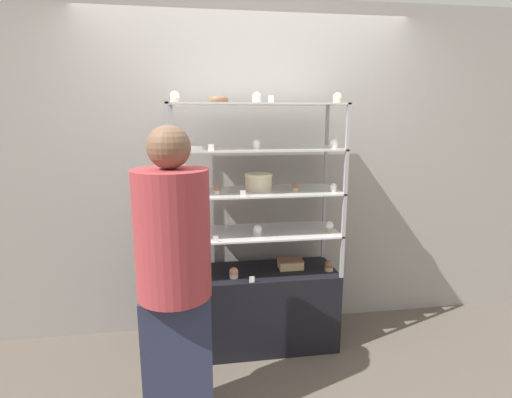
% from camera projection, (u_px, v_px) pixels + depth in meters
% --- Properties ---
extents(ground_plane, '(20.00, 20.00, 0.00)m').
position_uv_depth(ground_plane, '(256.00, 343.00, 3.11)').
color(ground_plane, brown).
extents(back_wall, '(8.00, 0.05, 2.60)m').
position_uv_depth(back_wall, '(249.00, 172.00, 3.20)').
color(back_wall, gray).
rests_on(back_wall, ground_plane).
extents(display_base, '(1.20, 0.45, 0.60)m').
position_uv_depth(display_base, '(256.00, 308.00, 3.04)').
color(display_base, black).
rests_on(display_base, ground_plane).
extents(display_riser_lower, '(1.20, 0.45, 0.31)m').
position_uv_depth(display_riser_lower, '(256.00, 234.00, 2.93)').
color(display_riser_lower, '#99999E').
rests_on(display_riser_lower, display_base).
extents(display_riser_middle, '(1.20, 0.45, 0.31)m').
position_uv_depth(display_riser_middle, '(256.00, 193.00, 2.86)').
color(display_riser_middle, '#99999E').
rests_on(display_riser_middle, display_riser_lower).
extents(display_riser_upper, '(1.20, 0.45, 0.31)m').
position_uv_depth(display_riser_upper, '(256.00, 151.00, 2.80)').
color(display_riser_upper, '#99999E').
rests_on(display_riser_upper, display_riser_middle).
extents(display_riser_top, '(1.20, 0.45, 0.31)m').
position_uv_depth(display_riser_top, '(256.00, 106.00, 2.74)').
color(display_riser_top, '#99999E').
rests_on(display_riser_top, display_riser_upper).
extents(layer_cake_centerpiece, '(0.20, 0.20, 0.12)m').
position_uv_depth(layer_cake_centerpiece, '(259.00, 182.00, 2.88)').
color(layer_cake_centerpiece, beige).
rests_on(layer_cake_centerpiece, display_riser_middle).
extents(sheet_cake_frosted, '(0.18, 0.12, 0.07)m').
position_uv_depth(sheet_cake_frosted, '(290.00, 264.00, 3.03)').
color(sheet_cake_frosted, '#DBBC84').
rests_on(sheet_cake_frosted, display_base).
extents(cupcake_0, '(0.06, 0.06, 0.08)m').
position_uv_depth(cupcake_0, '(183.00, 276.00, 2.80)').
color(cupcake_0, beige).
rests_on(cupcake_0, display_base).
extents(cupcake_1, '(0.06, 0.06, 0.08)m').
position_uv_depth(cupcake_1, '(234.00, 273.00, 2.85)').
color(cupcake_1, white).
rests_on(cupcake_1, display_base).
extents(cupcake_2, '(0.06, 0.06, 0.08)m').
position_uv_depth(cupcake_2, '(329.00, 266.00, 2.98)').
color(cupcake_2, '#CCB28C').
rests_on(cupcake_2, display_base).
extents(price_tag_0, '(0.04, 0.00, 0.04)m').
position_uv_depth(price_tag_0, '(252.00, 280.00, 2.77)').
color(price_tag_0, white).
rests_on(price_tag_0, display_base).
extents(cupcake_3, '(0.06, 0.06, 0.07)m').
position_uv_depth(cupcake_3, '(183.00, 233.00, 2.76)').
color(cupcake_3, white).
rests_on(cupcake_3, display_riser_lower).
extents(cupcake_4, '(0.06, 0.06, 0.07)m').
position_uv_depth(cupcake_4, '(257.00, 230.00, 2.84)').
color(cupcake_4, beige).
rests_on(cupcake_4, display_riser_lower).
extents(cupcake_5, '(0.06, 0.06, 0.07)m').
position_uv_depth(cupcake_5, '(329.00, 226.00, 2.94)').
color(cupcake_5, '#CCB28C').
rests_on(cupcake_5, display_riser_lower).
extents(price_tag_1, '(0.04, 0.00, 0.04)m').
position_uv_depth(price_tag_1, '(216.00, 239.00, 2.67)').
color(price_tag_1, white).
rests_on(price_tag_1, display_riser_lower).
extents(cupcake_6, '(0.05, 0.05, 0.06)m').
position_uv_depth(cupcake_6, '(180.00, 190.00, 2.72)').
color(cupcake_6, '#CCB28C').
rests_on(cupcake_6, display_riser_middle).
extents(cupcake_7, '(0.05, 0.05, 0.06)m').
position_uv_depth(cupcake_7, '(217.00, 190.00, 2.73)').
color(cupcake_7, beige).
rests_on(cupcake_7, display_riser_middle).
extents(cupcake_8, '(0.05, 0.05, 0.06)m').
position_uv_depth(cupcake_8, '(295.00, 187.00, 2.85)').
color(cupcake_8, '#CCB28C').
rests_on(cupcake_8, display_riser_middle).
extents(cupcake_9, '(0.05, 0.05, 0.06)m').
position_uv_depth(cupcake_9, '(333.00, 188.00, 2.82)').
color(cupcake_9, beige).
rests_on(cupcake_9, display_riser_middle).
extents(price_tag_2, '(0.04, 0.00, 0.04)m').
position_uv_depth(price_tag_2, '(243.00, 194.00, 2.64)').
color(price_tag_2, white).
rests_on(price_tag_2, display_riser_middle).
extents(cupcake_10, '(0.05, 0.05, 0.06)m').
position_uv_depth(cupcake_10, '(176.00, 145.00, 2.61)').
color(cupcake_10, white).
rests_on(cupcake_10, display_riser_upper).
extents(cupcake_11, '(0.05, 0.05, 0.06)m').
position_uv_depth(cupcake_11, '(256.00, 144.00, 2.70)').
color(cupcake_11, white).
rests_on(cupcake_11, display_riser_upper).
extents(cupcake_12, '(0.05, 0.05, 0.06)m').
position_uv_depth(cupcake_12, '(334.00, 144.00, 2.76)').
color(cupcake_12, beige).
rests_on(cupcake_12, display_riser_upper).
extents(price_tag_3, '(0.04, 0.00, 0.04)m').
position_uv_depth(price_tag_3, '(211.00, 148.00, 2.54)').
color(price_tag_3, white).
rests_on(price_tag_3, display_riser_upper).
extents(cupcake_13, '(0.06, 0.06, 0.07)m').
position_uv_depth(cupcake_13, '(175.00, 97.00, 2.54)').
color(cupcake_13, '#CCB28C').
rests_on(cupcake_13, display_riser_top).
extents(cupcake_14, '(0.06, 0.06, 0.07)m').
position_uv_depth(cupcake_14, '(257.00, 98.00, 2.65)').
color(cupcake_14, beige).
rests_on(cupcake_14, display_riser_top).
extents(cupcake_15, '(0.06, 0.06, 0.07)m').
position_uv_depth(cupcake_15, '(337.00, 98.00, 2.73)').
color(cupcake_15, '#CCB28C').
rests_on(cupcake_15, display_riser_top).
extents(price_tag_4, '(0.04, 0.00, 0.04)m').
position_uv_depth(price_tag_4, '(271.00, 99.00, 2.54)').
color(price_tag_4, white).
rests_on(price_tag_4, display_riser_top).
extents(donut_glazed, '(0.13, 0.13, 0.04)m').
position_uv_depth(donut_glazed, '(219.00, 100.00, 2.66)').
color(donut_glazed, brown).
rests_on(donut_glazed, display_riser_top).
extents(customer_figure, '(0.40, 0.40, 1.70)m').
position_uv_depth(customer_figure, '(174.00, 274.00, 2.13)').
color(customer_figure, '#282D47').
rests_on(customer_figure, ground_plane).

